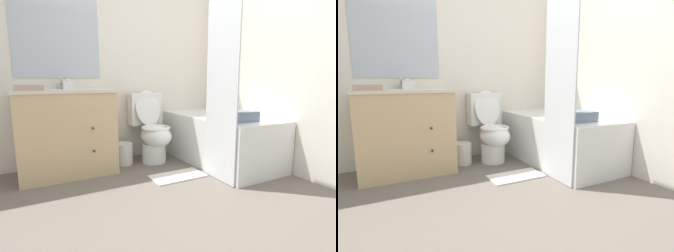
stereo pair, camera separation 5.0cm
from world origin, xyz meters
The scene contains 13 objects.
ground_plane centered at (0.00, 0.00, 0.00)m, with size 14.00×14.00×0.00m, color #6B6056.
wall_back centered at (-0.01, 1.68, 1.25)m, with size 8.00×0.06×2.50m.
wall_right centered at (1.30, 0.83, 1.25)m, with size 0.05×2.66×2.50m.
vanity_cabinet centered at (-0.80, 1.37, 0.46)m, with size 0.96×0.61×0.90m.
sink_faucet centered at (-0.80, 1.58, 0.93)m, with size 0.14×0.12×0.12m.
toilet centered at (0.18, 1.34, 0.40)m, with size 0.41×0.65×0.87m.
bathtub centered at (0.89, 0.92, 0.29)m, with size 0.76×1.48×0.57m.
shower_curtain centered at (0.50, 0.44, 0.98)m, with size 0.01×0.45×1.95m.
wastebasket centered at (-0.18, 1.38, 0.13)m, with size 0.21×0.21×0.26m.
tissue_box centered at (-0.73, 1.55, 0.94)m, with size 0.12×0.14×0.11m.
hand_towel_folded centered at (-1.11, 1.23, 0.92)m, with size 0.25×0.15×0.05m.
bath_towel_folded centered at (0.78, 0.48, 0.62)m, with size 0.34×0.23×0.10m.
bath_mat centered at (0.18, 0.70, 0.01)m, with size 0.57×0.29×0.02m.
Camera 2 is at (-1.09, -1.55, 0.99)m, focal length 28.00 mm.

